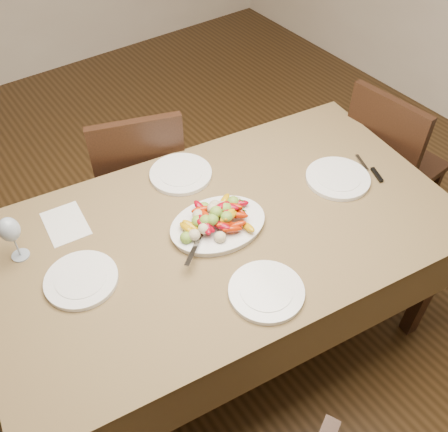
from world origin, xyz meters
name	(u,v)px	position (x,y,z in m)	size (l,w,h in m)	color
floor	(221,342)	(0.00, 0.00, 0.00)	(6.00, 6.00, 0.00)	#362310
dining_table	(224,285)	(0.05, 0.04, 0.38)	(1.84, 1.04, 0.76)	brown
chair_far	(139,177)	(0.05, 0.81, 0.47)	(0.42, 0.42, 0.95)	black
chair_right	(394,163)	(1.22, 0.11, 0.47)	(0.42, 0.42, 0.95)	black
serving_platter	(218,226)	(0.03, 0.05, 0.77)	(0.37, 0.28, 0.02)	white
roasted_vegetables	(218,216)	(0.03, 0.05, 0.83)	(0.30, 0.21, 0.09)	maroon
serving_spoon	(207,231)	(-0.04, 0.03, 0.81)	(0.28, 0.06, 0.03)	#9EA0A8
plate_left	(81,280)	(-0.51, 0.12, 0.77)	(0.26, 0.26, 0.02)	white
plate_right	(338,178)	(0.61, -0.02, 0.77)	(0.27, 0.27, 0.02)	white
plate_far	(181,174)	(0.08, 0.40, 0.77)	(0.27, 0.27, 0.02)	white
plate_near	(266,292)	(-0.01, -0.30, 0.77)	(0.27, 0.27, 0.02)	white
wine_glass	(13,237)	(-0.65, 0.37, 0.86)	(0.08, 0.08, 0.20)	#8C99A5
menu_card	(66,224)	(-0.45, 0.42, 0.76)	(0.15, 0.21, 0.00)	silver
table_knife	(370,170)	(0.77, -0.05, 0.76)	(0.02, 0.20, 0.01)	#9EA0A8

